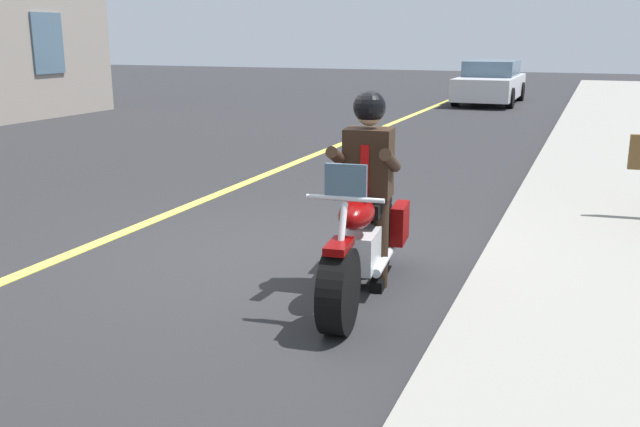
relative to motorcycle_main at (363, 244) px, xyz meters
name	(u,v)px	position (x,y,z in m)	size (l,w,h in m)	color
ground_plane	(272,260)	(-0.54, -1.14, -0.45)	(80.00, 80.00, 0.00)	#28282B
lane_center_stripe	(109,238)	(-0.54, -3.14, -0.45)	(60.00, 0.16, 0.01)	#E5DB4C
motorcycle_main	(363,244)	(0.00, 0.00, 0.00)	(2.22, 0.75, 1.26)	black
rider_main	(368,173)	(-0.19, -0.02, 0.58)	(0.66, 0.60, 1.74)	black
car_silver	(490,82)	(-18.43, -1.67, 0.24)	(4.60, 1.92, 1.40)	silver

